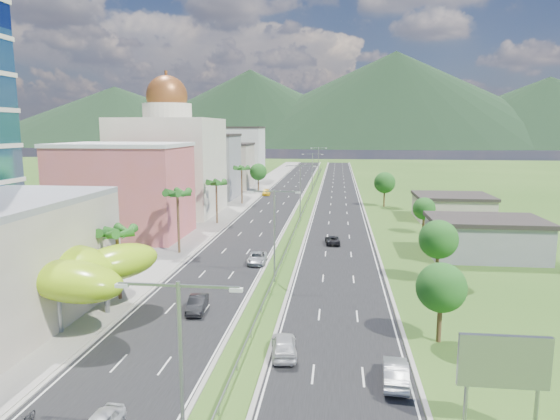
% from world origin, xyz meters
% --- Properties ---
extents(ground, '(500.00, 500.00, 0.00)m').
position_xyz_m(ground, '(0.00, 0.00, 0.00)').
color(ground, '#2D5119').
rests_on(ground, ground).
extents(road_left, '(11.00, 260.00, 0.04)m').
position_xyz_m(road_left, '(-7.50, 90.00, 0.02)').
color(road_left, black).
rests_on(road_left, ground).
extents(road_right, '(11.00, 260.00, 0.04)m').
position_xyz_m(road_right, '(7.50, 90.00, 0.02)').
color(road_right, black).
rests_on(road_right, ground).
extents(sidewalk_left, '(7.00, 260.00, 0.12)m').
position_xyz_m(sidewalk_left, '(-17.00, 90.00, 0.06)').
color(sidewalk_left, gray).
rests_on(sidewalk_left, ground).
extents(median_guardrail, '(0.10, 216.06, 0.76)m').
position_xyz_m(median_guardrail, '(0.00, 71.99, 0.62)').
color(median_guardrail, gray).
rests_on(median_guardrail, ground).
extents(streetlight_median_a, '(6.04, 0.25, 11.00)m').
position_xyz_m(streetlight_median_a, '(0.00, -25.00, 6.75)').
color(streetlight_median_a, gray).
rests_on(streetlight_median_a, ground).
extents(streetlight_median_b, '(6.04, 0.25, 11.00)m').
position_xyz_m(streetlight_median_b, '(0.00, 10.00, 6.75)').
color(streetlight_median_b, gray).
rests_on(streetlight_median_b, ground).
extents(streetlight_median_c, '(6.04, 0.25, 11.00)m').
position_xyz_m(streetlight_median_c, '(0.00, 50.00, 6.75)').
color(streetlight_median_c, gray).
rests_on(streetlight_median_c, ground).
extents(streetlight_median_d, '(6.04, 0.25, 11.00)m').
position_xyz_m(streetlight_median_d, '(0.00, 95.00, 6.75)').
color(streetlight_median_d, gray).
rests_on(streetlight_median_d, ground).
extents(streetlight_median_e, '(6.04, 0.25, 11.00)m').
position_xyz_m(streetlight_median_e, '(0.00, 140.00, 6.75)').
color(streetlight_median_e, gray).
rests_on(streetlight_median_e, ground).
extents(lime_canopy, '(18.00, 15.00, 7.40)m').
position_xyz_m(lime_canopy, '(-20.00, -4.00, 4.99)').
color(lime_canopy, '#93C713').
rests_on(lime_canopy, ground).
extents(pink_shophouse, '(20.00, 15.00, 15.00)m').
position_xyz_m(pink_shophouse, '(-28.00, 32.00, 7.50)').
color(pink_shophouse, '#CC5F53').
rests_on(pink_shophouse, ground).
extents(domed_building, '(20.00, 20.00, 28.70)m').
position_xyz_m(domed_building, '(-28.00, 55.00, 11.35)').
color(domed_building, beige).
rests_on(domed_building, ground).
extents(midrise_grey, '(16.00, 15.00, 16.00)m').
position_xyz_m(midrise_grey, '(-27.00, 80.00, 8.00)').
color(midrise_grey, gray).
rests_on(midrise_grey, ground).
extents(midrise_beige, '(16.00, 15.00, 13.00)m').
position_xyz_m(midrise_beige, '(-27.00, 102.00, 6.50)').
color(midrise_beige, gray).
rests_on(midrise_beige, ground).
extents(midrise_white, '(16.00, 15.00, 18.00)m').
position_xyz_m(midrise_white, '(-27.00, 125.00, 9.00)').
color(midrise_white, silver).
rests_on(midrise_white, ground).
extents(billboard, '(5.20, 0.35, 6.20)m').
position_xyz_m(billboard, '(17.00, -18.00, 4.42)').
color(billboard, gray).
rests_on(billboard, ground).
extents(shed_near, '(15.00, 10.00, 5.00)m').
position_xyz_m(shed_near, '(28.00, 25.00, 2.50)').
color(shed_near, gray).
rests_on(shed_near, ground).
extents(shed_far, '(14.00, 12.00, 4.40)m').
position_xyz_m(shed_far, '(30.00, 55.00, 2.20)').
color(shed_far, gray).
rests_on(shed_far, ground).
extents(palm_tree_b, '(3.60, 3.60, 8.10)m').
position_xyz_m(palm_tree_b, '(-15.50, 2.00, 7.06)').
color(palm_tree_b, '#47301C').
rests_on(palm_tree_b, ground).
extents(palm_tree_c, '(3.60, 3.60, 9.60)m').
position_xyz_m(palm_tree_c, '(-15.50, 22.00, 8.50)').
color(palm_tree_c, '#47301C').
rests_on(palm_tree_c, ground).
extents(palm_tree_d, '(3.60, 3.60, 8.60)m').
position_xyz_m(palm_tree_d, '(-15.50, 45.00, 7.54)').
color(palm_tree_d, '#47301C').
rests_on(palm_tree_d, ground).
extents(palm_tree_e, '(3.60, 3.60, 9.40)m').
position_xyz_m(palm_tree_e, '(-15.50, 70.00, 8.31)').
color(palm_tree_e, '#47301C').
rests_on(palm_tree_e, ground).
extents(leafy_tree_lfar, '(4.90, 4.90, 8.05)m').
position_xyz_m(leafy_tree_lfar, '(-15.50, 95.00, 5.58)').
color(leafy_tree_lfar, '#47301C').
rests_on(leafy_tree_lfar, ground).
extents(leafy_tree_ra, '(4.20, 4.20, 6.90)m').
position_xyz_m(leafy_tree_ra, '(16.00, -5.00, 4.78)').
color(leafy_tree_ra, '#47301C').
rests_on(leafy_tree_ra, ground).
extents(leafy_tree_rb, '(4.55, 4.55, 7.47)m').
position_xyz_m(leafy_tree_rb, '(19.00, 12.00, 5.18)').
color(leafy_tree_rb, '#47301C').
rests_on(leafy_tree_rb, ground).
extents(leafy_tree_rc, '(3.85, 3.85, 6.33)m').
position_xyz_m(leafy_tree_rc, '(22.00, 40.00, 4.37)').
color(leafy_tree_rc, '#47301C').
rests_on(leafy_tree_rc, ground).
extents(leafy_tree_rd, '(4.90, 4.90, 8.05)m').
position_xyz_m(leafy_tree_rd, '(18.00, 70.00, 5.58)').
color(leafy_tree_rd, '#47301C').
rests_on(leafy_tree_rd, ground).
extents(mountain_ridge, '(860.00, 140.00, 90.00)m').
position_xyz_m(mountain_ridge, '(60.00, 450.00, 0.00)').
color(mountain_ridge, black).
rests_on(mountain_ridge, ground).
extents(car_dark_left, '(2.12, 4.82, 1.54)m').
position_xyz_m(car_dark_left, '(-6.37, -0.51, 0.81)').
color(car_dark_left, black).
rests_on(car_dark_left, road_left).
extents(car_silver_mid_left, '(2.63, 5.26, 1.43)m').
position_xyz_m(car_silver_mid_left, '(-3.36, 17.85, 0.75)').
color(car_silver_mid_left, '#9EA2A6').
rests_on(car_silver_mid_left, road_left).
extents(car_yellow_far_left, '(2.68, 5.40, 1.51)m').
position_xyz_m(car_yellow_far_left, '(-11.99, 86.42, 0.79)').
color(car_yellow_far_left, yellow).
rests_on(car_yellow_far_left, road_left).
extents(car_white_near_right, '(2.64, 5.16, 1.68)m').
position_xyz_m(car_white_near_right, '(3.20, -9.12, 0.88)').
color(car_white_near_right, silver).
rests_on(car_white_near_right, road_right).
extents(car_silver_right, '(2.06, 5.03, 1.62)m').
position_xyz_m(car_silver_right, '(11.56, -12.65, 0.85)').
color(car_silver_right, '#9EA0A5').
rests_on(car_silver_right, road_right).
extents(car_dark_far_right, '(2.53, 4.77, 1.28)m').
position_xyz_m(car_dark_far_right, '(6.57, 30.39, 0.68)').
color(car_dark_far_right, black).
rests_on(car_dark_far_right, road_right).
extents(motorcycle, '(0.78, 1.88, 1.16)m').
position_xyz_m(motorcycle, '(-11.28, -20.43, 0.62)').
color(motorcycle, black).
rests_on(motorcycle, road_left).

